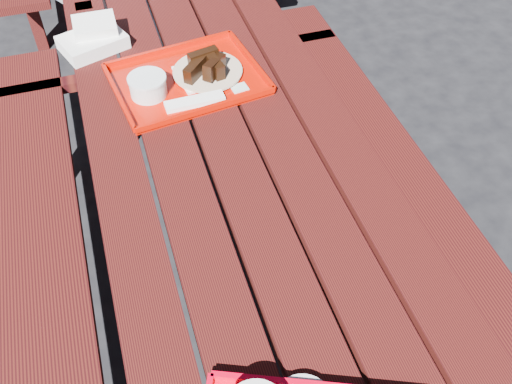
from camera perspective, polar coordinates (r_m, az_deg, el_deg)
ground at (r=2.09m, az=-1.26°, el=-12.28°), size 60.00×60.00×0.00m
picnic_table_near at (r=1.63m, az=-1.58°, el=-2.41°), size 1.41×2.40×0.75m
far_tray at (r=1.76m, az=-7.07°, el=11.18°), size 0.48×0.40×0.07m
white_cloth at (r=1.98m, az=-15.95°, el=14.62°), size 0.23×0.20×0.08m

